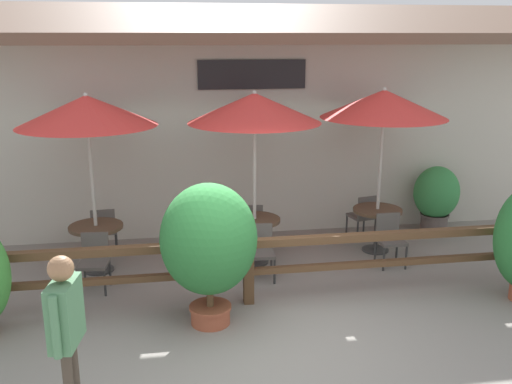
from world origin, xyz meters
The scene contains 18 objects.
ground_plane centered at (0.00, 0.00, 0.00)m, with size 60.00×60.00×0.00m, color gray.
building_facade centered at (0.00, 4.10, 2.17)m, with size 14.28×1.49×4.23m.
patio_railing centered at (0.00, 1.05, 0.70)m, with size 10.40×0.14×0.95m.
patio_umbrella_near centered at (-2.22, 2.57, 2.58)m, with size 2.10×2.10×2.85m.
dining_table_near centered at (-2.22, 2.57, 0.61)m, with size 0.85×0.85×0.77m.
chair_near_streetside centered at (-2.19, 1.87, 0.47)m, with size 0.46×0.46×0.85m.
chair_near_wallside centered at (-2.18, 3.26, 0.47)m, with size 0.45×0.45×0.85m.
patio_umbrella_middle centered at (0.32, 2.51, 2.58)m, with size 2.10×2.10×2.85m.
dining_table_middle centered at (0.32, 2.51, 0.61)m, with size 0.85×0.85×0.77m.
chair_middle_streetside centered at (0.31, 1.89, 0.47)m, with size 0.44×0.44×0.85m.
chair_middle_wallside centered at (0.36, 3.14, 0.47)m, with size 0.50×0.50×0.85m.
patio_umbrella_far centered at (2.51, 2.71, 2.58)m, with size 2.10×2.10×2.85m.
dining_table_far centered at (2.51, 2.71, 0.61)m, with size 0.85×0.85×0.77m.
chair_far_streetside centered at (2.50, 2.09, 0.47)m, with size 0.42×0.42×0.85m.
chair_far_wallside centered at (2.49, 3.34, 0.47)m, with size 0.51×0.51×0.85m.
potted_plant_small_flowering centered at (-0.58, 0.54, 1.14)m, with size 1.24×1.12×1.90m.
potted_plant_corner_fern centered at (4.01, 3.55, 0.70)m, with size 0.87×0.79×1.28m.
pedestrian centered at (-2.05, -1.28, 1.13)m, with size 0.29×0.61×1.76m.
Camera 1 is at (-1.07, -6.27, 3.66)m, focal length 40.00 mm.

